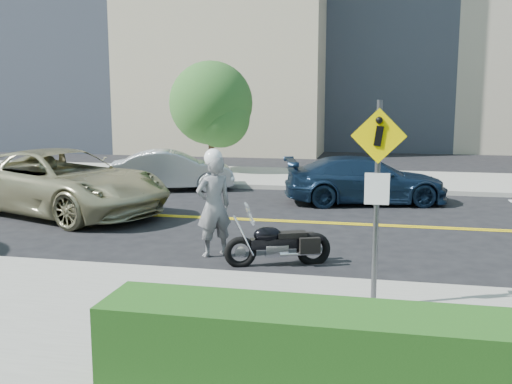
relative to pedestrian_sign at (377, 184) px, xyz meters
The scene contains 10 objects.
ground_plane 7.83m from the pedestrian_sign, 123.64° to the left, with size 120.00×120.00×0.00m, color black.
sidewalk_near 4.75m from the pedestrian_sign, 164.21° to the right, with size 60.00×5.00×0.15m, color #9E9B91.
sidewalk_far 14.56m from the pedestrian_sign, 106.91° to the left, with size 60.00×5.00×0.15m, color #9E9B91.
pedestrian_sign is the anchor object (origin of this frame).
motorcyclist 4.30m from the pedestrian_sign, 139.57° to the left, with size 0.89×0.85×2.17m.
motorcycle 3.26m from the pedestrian_sign, 127.87° to the left, with size 1.98×0.60×1.21m, color black, non-canonical shape.
suv 10.41m from the pedestrian_sign, 144.46° to the left, with size 2.91×6.31×1.75m, color tan.
parked_car_silver 12.64m from the pedestrian_sign, 123.27° to the left, with size 1.43×4.12×1.36m, color #AFB3B7.
parked_car_blue 9.47m from the pedestrian_sign, 92.51° to the left, with size 1.96×4.82×1.40m, color #162A44.
tree_far_a 16.11m from the pedestrian_sign, 114.64° to the left, with size 3.33×3.33×4.54m.
Camera 1 is at (4.26, -14.89, 3.23)m, focal length 42.00 mm.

